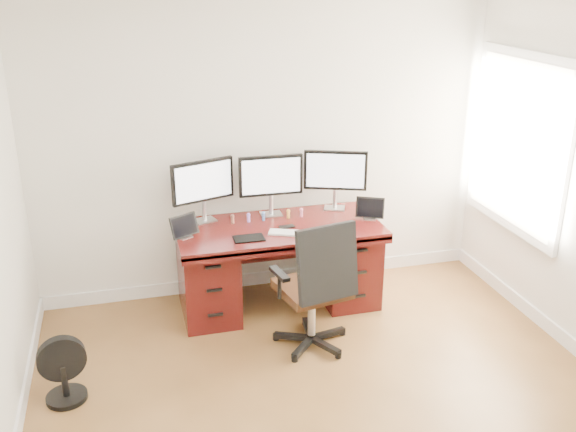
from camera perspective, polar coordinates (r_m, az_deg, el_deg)
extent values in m
cube|color=white|center=(5.56, -2.00, 6.57)|extent=(4.00, 0.10, 2.70)
cube|color=white|center=(5.66, 19.78, 6.12)|extent=(0.04, 1.30, 1.50)
cube|color=white|center=(5.65, 19.61, 6.11)|extent=(0.01, 1.15, 1.35)
cube|color=#430E0D|center=(5.34, -0.83, -1.12)|extent=(1.70, 0.80, 0.05)
cube|color=#430E0D|center=(5.42, -7.13, -5.29)|extent=(0.45, 0.70, 0.70)
cube|color=#430E0D|center=(5.68, 5.06, -3.91)|extent=(0.45, 0.70, 0.70)
cube|color=black|center=(5.69, -1.55, -2.11)|extent=(0.74, 0.03, 0.40)
cylinder|color=black|center=(5.11, 2.08, -10.85)|extent=(0.67, 0.67, 0.08)
cylinder|color=silver|center=(4.99, 2.12, -8.49)|extent=(0.06, 0.06, 0.40)
cube|color=#3E2312|center=(4.89, 2.15, -6.43)|extent=(0.57, 0.55, 0.07)
cube|color=black|center=(4.58, 3.52, -4.23)|extent=(0.47, 0.14, 0.56)
cube|color=black|center=(4.70, -0.76, -5.15)|extent=(0.11, 0.25, 0.03)
cube|color=black|center=(4.93, 4.98, -3.89)|extent=(0.11, 0.25, 0.03)
cylinder|color=black|center=(4.79, -19.06, -14.96)|extent=(0.28, 0.28, 0.03)
cylinder|color=black|center=(4.72, -19.25, -13.65)|extent=(0.05, 0.05, 0.23)
cylinder|color=black|center=(4.63, -19.50, -11.99)|extent=(0.33, 0.11, 0.32)
cube|color=silver|center=(5.48, -7.42, -0.38)|extent=(0.21, 0.19, 0.01)
cylinder|color=silver|center=(5.45, -7.46, 0.45)|extent=(0.04, 0.04, 0.18)
cube|color=black|center=(5.36, -7.59, 3.10)|extent=(0.53, 0.20, 0.35)
cube|color=white|center=(5.34, -7.50, 3.05)|extent=(0.48, 0.16, 0.30)
cube|color=silver|center=(5.57, -1.51, 0.18)|extent=(0.18, 0.14, 0.01)
cylinder|color=silver|center=(5.54, -1.52, 1.00)|extent=(0.04, 0.04, 0.18)
cube|color=black|center=(5.46, -1.54, 3.62)|extent=(0.55, 0.05, 0.35)
cube|color=white|center=(5.44, -1.50, 3.55)|extent=(0.50, 0.02, 0.30)
cube|color=silver|center=(5.72, 4.15, 0.72)|extent=(0.22, 0.20, 0.01)
cylinder|color=silver|center=(5.69, 4.17, 1.52)|extent=(0.04, 0.04, 0.18)
cube|color=black|center=(5.61, 4.24, 4.07)|extent=(0.53, 0.23, 0.35)
cube|color=white|center=(5.59, 4.23, 4.01)|extent=(0.47, 0.18, 0.30)
cube|color=silver|center=(5.16, -9.13, -1.84)|extent=(0.13, 0.12, 0.01)
cube|color=black|center=(5.13, -9.19, -0.88)|extent=(0.24, 0.17, 0.17)
cube|color=silver|center=(5.51, 7.30, -0.20)|extent=(0.13, 0.12, 0.01)
cube|color=black|center=(5.48, 7.34, 0.71)|extent=(0.24, 0.17, 0.17)
cube|color=white|center=(5.17, -0.21, -1.48)|extent=(0.29, 0.21, 0.01)
cube|color=#B7B9BE|center=(5.19, 2.48, -1.46)|extent=(0.12, 0.12, 0.01)
cube|color=black|center=(5.08, -3.50, -1.98)|extent=(0.24, 0.16, 0.01)
cube|color=black|center=(5.30, -0.11, -0.95)|extent=(0.13, 0.07, 0.01)
cylinder|color=brown|center=(5.39, -4.95, -0.40)|extent=(0.03, 0.03, 0.05)
sphere|color=brown|center=(5.37, -4.96, -0.03)|extent=(0.03, 0.03, 0.03)
cylinder|color=#9A72E4|center=(5.41, -3.52, -0.27)|extent=(0.03, 0.03, 0.05)
sphere|color=#9A72E4|center=(5.40, -3.53, 0.10)|extent=(0.03, 0.03, 0.03)
cylinder|color=#5D85D7|center=(5.43, -2.19, -0.14)|extent=(0.03, 0.03, 0.05)
sphere|color=#5D85D7|center=(5.42, -2.20, 0.23)|extent=(0.03, 0.03, 0.03)
cylinder|color=#FAB344|center=(5.48, 0.03, 0.07)|extent=(0.03, 0.03, 0.05)
sphere|color=#FAB344|center=(5.47, 0.03, 0.44)|extent=(0.03, 0.03, 0.03)
cylinder|color=pink|center=(5.51, 1.19, 0.18)|extent=(0.03, 0.03, 0.05)
sphere|color=pink|center=(5.50, 1.19, 0.55)|extent=(0.03, 0.03, 0.03)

